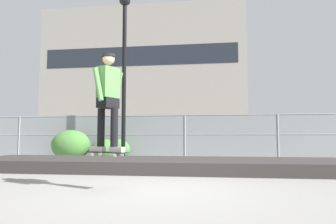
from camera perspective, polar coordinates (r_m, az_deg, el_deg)
name	(u,v)px	position (r m, az deg, el deg)	size (l,w,h in m)	color
ground_plane	(144,191)	(5.59, -4.26, -13.81)	(120.00, 120.00, 0.00)	gray
gravel_berm	(170,165)	(8.81, 0.45, -9.39)	(11.21, 2.68, 0.31)	#33302D
skateboard	(107,153)	(5.65, -10.81, -7.14)	(0.81, 0.51, 0.07)	black
skater	(108,95)	(5.69, -10.66, 2.96)	(0.70, 0.62, 1.74)	#B2ADA8
chain_fence	(185,137)	(13.17, 3.04, -4.40)	(22.22, 0.06, 1.85)	gray
street_lamp	(124,57)	(12.86, -7.82, 9.78)	(0.44, 0.44, 6.51)	black
parked_car_near	(136,139)	(16.13, -5.72, -4.74)	(4.53, 2.21, 1.66)	#474C54
library_building	(150,83)	(48.38, -3.18, 5.22)	(27.10, 15.26, 18.19)	gray
shrub_left	(71,145)	(13.30, -16.95, -5.65)	(1.55, 1.27, 1.20)	#477F38
shrub_center	(105,150)	(12.72, -11.23, -6.66)	(1.07, 0.87, 0.82)	#477F38
shrub_right	(117,149)	(13.18, -9.09, -6.60)	(1.07, 0.88, 0.83)	#477F38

